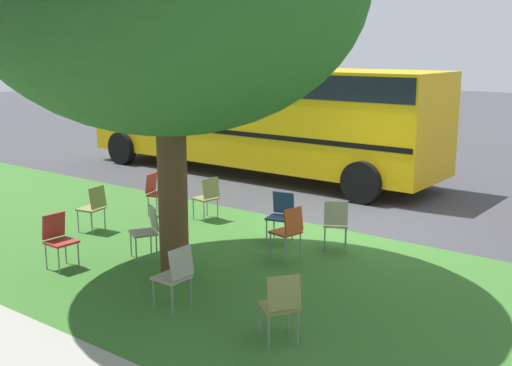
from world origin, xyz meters
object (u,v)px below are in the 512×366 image
object	(u,v)px
chair_2	(58,237)
chair_5	(336,221)
chair_3	(156,191)
school_bus	(254,110)
chair_4	(281,213)
chair_0	(281,303)
chair_6	(94,205)
chair_8	(147,228)
chair_1	(289,228)
chair_9	(176,273)
chair_7	(208,195)

from	to	relation	value
chair_2	chair_5	xyz separation A→B (m)	(-2.99, -3.45, 0.00)
chair_3	school_bus	world-z (taller)	school_bus
chair_2	chair_4	xyz separation A→B (m)	(-1.93, -3.33, 0.00)
chair_0	chair_6	bearing A→B (deg)	-16.75
chair_3	chair_4	xyz separation A→B (m)	(-3.10, -0.11, 0.00)
chair_6	chair_8	size ratio (longest dim) A/B	1.00
chair_2	chair_1	bearing A→B (deg)	-135.43
school_bus	chair_2	bearing A→B (deg)	105.78
chair_0	chair_3	bearing A→B (deg)	-30.65
chair_2	chair_9	size ratio (longest dim) A/B	1.00
chair_5	chair_9	distance (m)	3.52
chair_0	school_bus	bearing A→B (deg)	-50.61
chair_2	chair_4	world-z (taller)	same
chair_5	chair_3	bearing A→B (deg)	3.23
chair_0	chair_2	world-z (taller)	same
school_bus	chair_7	bearing A→B (deg)	116.68
chair_0	chair_6	world-z (taller)	same
chair_8	chair_4	bearing A→B (deg)	-119.27
chair_0	chair_9	distance (m)	1.68
chair_0	chair_4	distance (m)	4.10
chair_7	chair_5	bearing A→B (deg)	178.02
chair_3	chair_4	distance (m)	3.10
chair_0	chair_9	xyz separation A→B (m)	(1.68, 0.03, 0.00)
chair_5	chair_7	bearing A→B (deg)	-1.98
chair_7	chair_8	size ratio (longest dim) A/B	1.00
chair_3	chair_4	size ratio (longest dim) A/B	1.00
school_bus	chair_3	bearing A→B (deg)	102.93
chair_5	chair_8	size ratio (longest dim) A/B	1.00
chair_1	chair_6	xyz separation A→B (m)	(3.81, 0.94, 0.00)
chair_6	chair_7	world-z (taller)	same
chair_7	chair_3	bearing A→B (deg)	16.80
chair_9	school_bus	distance (m)	9.45
chair_0	chair_4	size ratio (longest dim) A/B	1.00
chair_0	chair_6	size ratio (longest dim) A/B	1.00
chair_2	chair_8	distance (m)	1.41
chair_3	chair_5	bearing A→B (deg)	-176.77
chair_6	chair_7	size ratio (longest dim) A/B	1.00
chair_1	chair_3	distance (m)	3.83
chair_7	chair_8	distance (m)	2.48
chair_7	chair_0	bearing A→B (deg)	140.50
chair_1	chair_5	xyz separation A→B (m)	(-0.37, -0.87, 0.00)
chair_1	chair_3	bearing A→B (deg)	-9.61
chair_6	chair_4	bearing A→B (deg)	-151.53
chair_1	chair_8	size ratio (longest dim) A/B	1.00
chair_8	chair_1	bearing A→B (deg)	-143.68
chair_4	chair_7	distance (m)	1.99
chair_5	school_bus	xyz separation A→B (m)	(5.24, -4.50, 1.24)
chair_8	school_bus	world-z (taller)	school_bus
chair_1	chair_6	distance (m)	3.92
chair_1	chair_7	size ratio (longest dim) A/B	1.00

